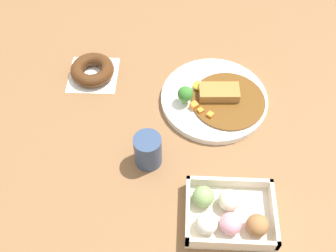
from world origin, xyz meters
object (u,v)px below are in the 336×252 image
curry_plate (215,98)px  donut_box (228,214)px  chocolate_ring_donut (92,70)px  coffee_mug (148,150)px

curry_plate → donut_box: 0.31m
curry_plate → chocolate_ring_donut: (-0.32, 0.08, 0.00)m
chocolate_ring_donut → donut_box: bearing=-49.0°
donut_box → chocolate_ring_donut: size_ratio=1.41×
curry_plate → coffee_mug: size_ratio=3.14×
chocolate_ring_donut → coffee_mug: (0.17, -0.26, 0.02)m
chocolate_ring_donut → coffee_mug: bearing=-57.0°
coffee_mug → donut_box: bearing=-37.8°
curry_plate → chocolate_ring_donut: curry_plate is taller
donut_box → coffee_mug: (-0.17, 0.13, 0.02)m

